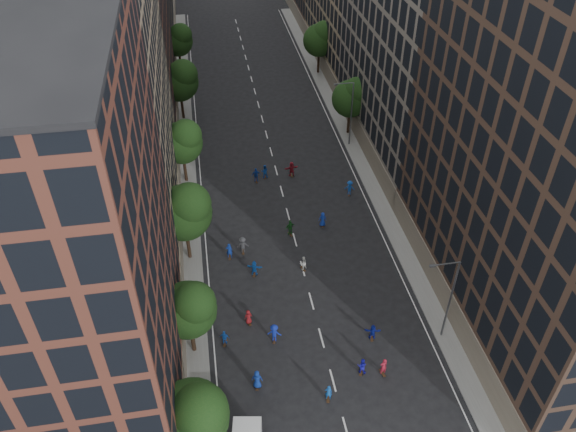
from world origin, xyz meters
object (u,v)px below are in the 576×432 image
object	(u,v)px
streetlamp_far	(350,110)
skater_2	(362,366)
streetlamp_near	(449,296)
skater_0	(257,380)
skater_1	(328,393)

from	to	relation	value
streetlamp_far	skater_2	size ratio (longest dim) A/B	5.60
streetlamp_near	skater_0	world-z (taller)	streetlamp_near
streetlamp_near	skater_0	bearing A→B (deg)	-171.31
streetlamp_near	skater_1	distance (m)	12.83
skater_2	streetlamp_far	bearing A→B (deg)	-77.95
streetlamp_near	skater_0	size ratio (longest dim) A/B	4.89
streetlamp_near	streetlamp_far	xyz separation A→B (m)	(0.00, 33.00, 0.00)
streetlamp_far	skater_1	distance (m)	39.47
streetlamp_far	skater_1	bearing A→B (deg)	-106.51
streetlamp_far	skater_0	xyz separation A→B (m)	(-16.60, -35.54, -4.24)
streetlamp_near	streetlamp_far	bearing A→B (deg)	90.00
streetlamp_far	streetlamp_near	bearing A→B (deg)	-90.00
skater_1	skater_2	xyz separation A→B (m)	(3.30, 2.01, 0.01)
skater_0	skater_1	world-z (taller)	skater_0
streetlamp_far	skater_0	bearing A→B (deg)	-115.04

